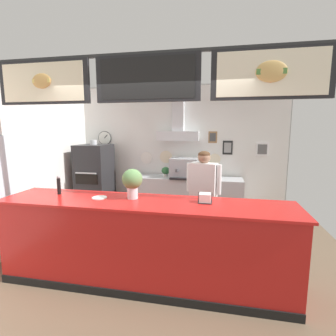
{
  "coord_description": "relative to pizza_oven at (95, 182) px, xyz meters",
  "views": [
    {
      "loc": [
        0.89,
        -3.16,
        1.95
      ],
      "look_at": [
        0.09,
        0.77,
        1.33
      ],
      "focal_mm": 27.33,
      "sensor_mm": 36.0,
      "label": 1
    }
  ],
  "objects": [
    {
      "name": "potted_rosemary",
      "position": [
        1.5,
        0.27,
        0.24
      ],
      "size": [
        0.18,
        0.18,
        0.2
      ],
      "color": "beige",
      "rests_on": "back_prep_counter"
    },
    {
      "name": "service_counter",
      "position": [
        1.73,
        -2.09,
        -0.27
      ],
      "size": [
        3.65,
        0.76,
        1.07
      ],
      "color": "#B21916",
      "rests_on": "ground_plane"
    },
    {
      "name": "potted_sage",
      "position": [
        2.43,
        0.25,
        0.24
      ],
      "size": [
        0.15,
        0.15,
        0.2
      ],
      "color": "beige",
      "rests_on": "back_prep_counter"
    },
    {
      "name": "pepper_grinder",
      "position": [
        0.51,
        -1.99,
        0.39
      ],
      "size": [
        0.05,
        0.05,
        0.25
      ],
      "color": "black",
      "rests_on": "service_counter"
    },
    {
      "name": "napkin_holder",
      "position": [
        2.46,
        -1.99,
        0.31
      ],
      "size": [
        0.17,
        0.16,
        0.13
      ],
      "color": "#262628",
      "rests_on": "service_counter"
    },
    {
      "name": "left_wall_with_window",
      "position": [
        -0.55,
        -1.84,
        0.62
      ],
      "size": [
        0.15,
        4.93,
        2.87
      ],
      "color": "white",
      "rests_on": "ground_plane"
    },
    {
      "name": "basil_vase",
      "position": [
        1.55,
        -1.99,
        0.48
      ],
      "size": [
        0.26,
        0.26,
        0.38
      ],
      "color": "silver",
      "rests_on": "service_counter"
    },
    {
      "name": "back_prep_counter",
      "position": [
        1.92,
        0.23,
        -0.35
      ],
      "size": [
        2.38,
        0.53,
        0.93
      ],
      "color": "#B7BABF",
      "rests_on": "ground_plane"
    },
    {
      "name": "pizza_oven",
      "position": [
        0.0,
        0.0,
        0.0
      ],
      "size": [
        0.64,
        0.74,
        1.71
      ],
      "color": "#232326",
      "rests_on": "ground_plane"
    },
    {
      "name": "condiment_plate",
      "position": [
        1.13,
        -2.07,
        0.27
      ],
      "size": [
        0.19,
        0.19,
        0.01
      ],
      "color": "white",
      "rests_on": "service_counter"
    },
    {
      "name": "back_wall_assembly",
      "position": [
        1.73,
        0.44,
        0.74
      ],
      "size": [
        4.56,
        2.63,
        2.87
      ],
      "color": "gray",
      "rests_on": "ground_plane"
    },
    {
      "name": "shop_worker",
      "position": [
        2.38,
        -0.92,
        0.05
      ],
      "size": [
        0.56,
        0.31,
        1.6
      ],
      "rotation": [
        0.0,
        0.0,
        2.91
      ],
      "color": "#232328",
      "rests_on": "ground_plane"
    },
    {
      "name": "ground_plane",
      "position": [
        1.73,
        -1.83,
        -0.81
      ],
      "size": [
        5.91,
        5.91,
        0.0
      ],
      "primitive_type": "plane",
      "color": "brown"
    },
    {
      "name": "espresso_machine",
      "position": [
        1.91,
        0.21,
        0.32
      ],
      "size": [
        0.57,
        0.49,
        0.41
      ],
      "color": "#A3A5AD",
      "rests_on": "back_prep_counter"
    }
  ]
}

